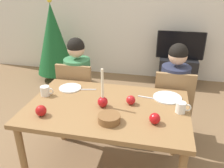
# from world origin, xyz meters

# --- Properties ---
(back_wall) EXTENTS (6.40, 0.10, 2.60)m
(back_wall) POSITION_xyz_m (0.00, 2.60, 1.30)
(back_wall) COLOR silver
(back_wall) RESTS_ON ground
(dining_table) EXTENTS (1.40, 0.90, 0.75)m
(dining_table) POSITION_xyz_m (0.00, 0.00, 0.67)
(dining_table) COLOR olive
(dining_table) RESTS_ON ground
(chair_left) EXTENTS (0.40, 0.40, 0.90)m
(chair_left) POSITION_xyz_m (-0.50, 0.61, 0.51)
(chair_left) COLOR #99754C
(chair_left) RESTS_ON ground
(chair_right) EXTENTS (0.40, 0.40, 0.90)m
(chair_right) POSITION_xyz_m (0.59, 0.61, 0.51)
(chair_right) COLOR #99754C
(chair_right) RESTS_ON ground
(person_left_child) EXTENTS (0.30, 0.30, 1.17)m
(person_left_child) POSITION_xyz_m (-0.50, 0.64, 0.57)
(person_left_child) COLOR #33384C
(person_left_child) RESTS_ON ground
(person_right_child) EXTENTS (0.30, 0.30, 1.17)m
(person_right_child) POSITION_xyz_m (0.59, 0.64, 0.57)
(person_right_child) COLOR #33384C
(person_right_child) RESTS_ON ground
(tv_stand) EXTENTS (0.64, 0.40, 0.48)m
(tv_stand) POSITION_xyz_m (0.72, 2.30, 0.24)
(tv_stand) COLOR black
(tv_stand) RESTS_ON ground
(tv) EXTENTS (0.79, 0.05, 0.46)m
(tv) POSITION_xyz_m (0.72, 2.30, 0.71)
(tv) COLOR black
(tv) RESTS_ON tv_stand
(christmas_tree) EXTENTS (0.67, 0.67, 1.45)m
(christmas_tree) POSITION_xyz_m (-1.47, 2.06, 0.75)
(christmas_tree) COLOR brown
(christmas_tree) RESTS_ON ground
(candle_centerpiece) EXTENTS (0.09, 0.09, 0.35)m
(candle_centerpiece) POSITION_xyz_m (-0.03, -0.02, 0.82)
(candle_centerpiece) COLOR red
(candle_centerpiece) RESTS_ON dining_table
(plate_left) EXTENTS (0.22, 0.22, 0.01)m
(plate_left) POSITION_xyz_m (-0.44, 0.26, 0.76)
(plate_left) COLOR white
(plate_left) RESTS_ON dining_table
(plate_right) EXTENTS (0.26, 0.26, 0.01)m
(plate_right) POSITION_xyz_m (0.51, 0.26, 0.76)
(plate_right) COLOR silver
(plate_right) RESTS_ON dining_table
(mug_left) EXTENTS (0.13, 0.08, 0.09)m
(mug_left) POSITION_xyz_m (-0.61, 0.07, 0.80)
(mug_left) COLOR silver
(mug_left) RESTS_ON dining_table
(mug_right) EXTENTS (0.13, 0.08, 0.09)m
(mug_right) POSITION_xyz_m (0.62, 0.03, 0.80)
(mug_right) COLOR white
(mug_right) RESTS_ON dining_table
(fork_left) EXTENTS (0.18, 0.05, 0.01)m
(fork_left) POSITION_xyz_m (-0.27, 0.26, 0.75)
(fork_left) COLOR silver
(fork_left) RESTS_ON dining_table
(fork_right) EXTENTS (0.18, 0.04, 0.01)m
(fork_right) POSITION_xyz_m (0.33, 0.22, 0.75)
(fork_right) COLOR silver
(fork_right) RESTS_ON dining_table
(bowl_walnuts) EXTENTS (0.18, 0.18, 0.06)m
(bowl_walnuts) POSITION_xyz_m (0.07, -0.23, 0.78)
(bowl_walnuts) COLOR brown
(bowl_walnuts) RESTS_ON dining_table
(apple_near_candle) EXTENTS (0.09, 0.09, 0.09)m
(apple_near_candle) POSITION_xyz_m (-0.48, -0.26, 0.79)
(apple_near_candle) COLOR #AC1515
(apple_near_candle) RESTS_ON dining_table
(apple_by_left_plate) EXTENTS (0.08, 0.08, 0.08)m
(apple_by_left_plate) POSITION_xyz_m (0.20, 0.08, 0.79)
(apple_by_left_plate) COLOR red
(apple_by_left_plate) RESTS_ON dining_table
(apple_by_right_mug) EXTENTS (0.09, 0.09, 0.09)m
(apple_by_right_mug) POSITION_xyz_m (0.42, -0.18, 0.79)
(apple_by_right_mug) COLOR red
(apple_by_right_mug) RESTS_ON dining_table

